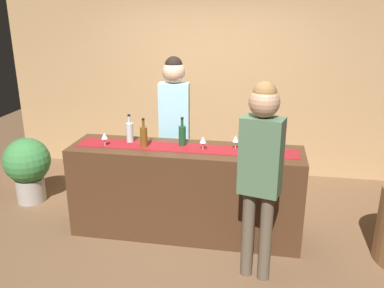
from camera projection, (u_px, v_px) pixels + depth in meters
ground_plane at (186, 231)px, 4.42m from camera, size 10.00×10.00×0.00m
back_wall at (211, 72)px, 5.73m from camera, size 6.00×0.12×2.90m
bar_counter at (186, 191)px, 4.27m from camera, size 2.39×0.60×0.96m
counter_runner_cloth at (185, 148)px, 4.11m from camera, size 2.27×0.28×0.01m
wine_bottle_green at (182, 135)px, 4.16m from camera, size 0.07×0.07×0.30m
wine_bottle_clear at (130, 132)px, 4.27m from camera, size 0.07×0.07×0.30m
wine_bottle_amber at (144, 136)px, 4.12m from camera, size 0.07×0.07×0.30m
wine_glass_near_customer at (104, 136)px, 4.15m from camera, size 0.07×0.07×0.14m
wine_glass_mid_counter at (203, 140)px, 4.03m from camera, size 0.07×0.07×0.14m
wine_glass_far_end at (236, 139)px, 4.06m from camera, size 0.07×0.07×0.14m
bartender at (174, 116)px, 4.64m from camera, size 0.36×0.25×1.81m
customer_sipping at (261, 162)px, 3.34m from camera, size 0.38×0.28×1.78m
potted_plant_tall at (28, 166)px, 4.98m from camera, size 0.56×0.56×0.82m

